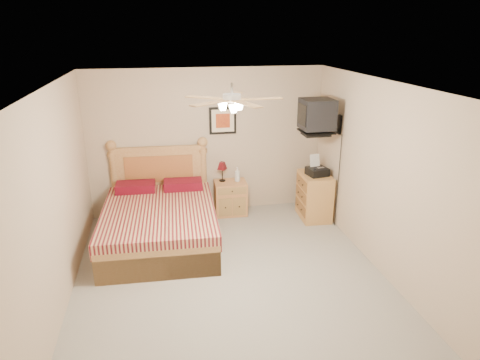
% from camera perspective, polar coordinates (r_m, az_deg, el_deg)
% --- Properties ---
extents(floor, '(4.50, 4.50, 0.00)m').
position_cam_1_polar(floor, '(5.80, -1.30, -12.71)').
color(floor, gray).
rests_on(floor, ground).
extents(ceiling, '(4.00, 4.50, 0.04)m').
position_cam_1_polar(ceiling, '(4.93, -1.53, 12.63)').
color(ceiling, white).
rests_on(ceiling, ground).
extents(wall_back, '(4.00, 0.04, 2.50)m').
position_cam_1_polar(wall_back, '(7.36, -4.39, 5.04)').
color(wall_back, tan).
rests_on(wall_back, ground).
extents(wall_front, '(4.00, 0.04, 2.50)m').
position_cam_1_polar(wall_front, '(3.28, 5.52, -14.90)').
color(wall_front, tan).
rests_on(wall_front, ground).
extents(wall_left, '(0.04, 4.50, 2.50)m').
position_cam_1_polar(wall_left, '(5.30, -23.24, -2.46)').
color(wall_left, tan).
rests_on(wall_left, ground).
extents(wall_right, '(0.04, 4.50, 2.50)m').
position_cam_1_polar(wall_right, '(5.89, 18.16, 0.31)').
color(wall_right, tan).
rests_on(wall_right, ground).
extents(bed, '(1.70, 2.18, 1.37)m').
position_cam_1_polar(bed, '(6.42, -10.86, -2.81)').
color(bed, '#A76E3D').
rests_on(bed, ground).
extents(nightstand, '(0.56, 0.42, 0.59)m').
position_cam_1_polar(nightstand, '(7.48, -1.27, -2.38)').
color(nightstand, '#A36E46').
rests_on(nightstand, ground).
extents(table_lamp, '(0.22, 0.22, 0.34)m').
position_cam_1_polar(table_lamp, '(7.37, -2.38, 1.13)').
color(table_lamp, '#500B11').
rests_on(table_lamp, nightstand).
extents(lotion_bottle, '(0.13, 0.13, 0.25)m').
position_cam_1_polar(lotion_bottle, '(7.36, -0.36, 0.75)').
color(lotion_bottle, silver).
rests_on(lotion_bottle, nightstand).
extents(framed_picture, '(0.46, 0.04, 0.46)m').
position_cam_1_polar(framed_picture, '(7.29, -2.32, 7.93)').
color(framed_picture, black).
rests_on(framed_picture, wall_back).
extents(dresser, '(0.50, 0.69, 0.79)m').
position_cam_1_polar(dresser, '(7.40, 9.88, -2.12)').
color(dresser, '#C28744').
rests_on(dresser, ground).
extents(fax_machine, '(0.37, 0.38, 0.33)m').
position_cam_1_polar(fax_machine, '(7.17, 10.31, 1.91)').
color(fax_machine, black).
rests_on(fax_machine, dresser).
extents(magazine_lower, '(0.23, 0.30, 0.03)m').
position_cam_1_polar(magazine_lower, '(7.48, 9.34, 1.49)').
color(magazine_lower, beige).
rests_on(magazine_lower, dresser).
extents(magazine_upper, '(0.28, 0.31, 0.02)m').
position_cam_1_polar(magazine_upper, '(7.50, 9.57, 1.72)').
color(magazine_upper, gray).
rests_on(magazine_upper, magazine_lower).
extents(wall_tv, '(0.56, 0.46, 0.58)m').
position_cam_1_polar(wall_tv, '(6.80, 11.41, 8.33)').
color(wall_tv, black).
rests_on(wall_tv, wall_right).
extents(ceiling_fan, '(1.14, 1.14, 0.28)m').
position_cam_1_polar(ceiling_fan, '(4.76, -1.10, 10.67)').
color(ceiling_fan, white).
rests_on(ceiling_fan, ceiling).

